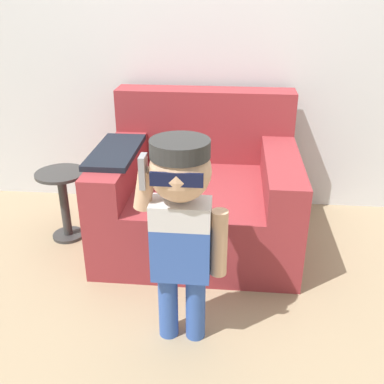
{
  "coord_description": "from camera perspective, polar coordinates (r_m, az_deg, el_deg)",
  "views": [
    {
      "loc": [
        0.21,
        -2.23,
        1.47
      ],
      "look_at": [
        0.01,
        -0.23,
        0.52
      ],
      "focal_mm": 42.0,
      "sensor_mm": 36.0,
      "label": 1
    }
  ],
  "objects": [
    {
      "name": "ground_plane",
      "position": [
        2.67,
        0.17,
        -8.03
      ],
      "size": [
        10.0,
        10.0,
        0.0
      ],
      "primitive_type": "plane",
      "color": "#998466"
    },
    {
      "name": "armchair",
      "position": [
        2.74,
        1.0,
        0.05
      ],
      "size": [
        1.15,
        1.01,
        0.85
      ],
      "color": "maroon",
      "rests_on": "ground_plane"
    },
    {
      "name": "person_child",
      "position": [
        1.8,
        -1.37,
        -2.8
      ],
      "size": [
        0.38,
        0.29,
        0.93
      ],
      "color": "#3356AD",
      "rests_on": "ground_plane"
    },
    {
      "name": "side_table",
      "position": [
        2.84,
        -15.98,
        -0.79
      ],
      "size": [
        0.3,
        0.3,
        0.44
      ],
      "color": "#333333",
      "rests_on": "ground_plane"
    },
    {
      "name": "wall_back",
      "position": [
        3.02,
        1.71,
        22.05
      ],
      "size": [
        10.0,
        0.05,
        2.6
      ],
      "color": "silver",
      "rests_on": "ground_plane"
    }
  ]
}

